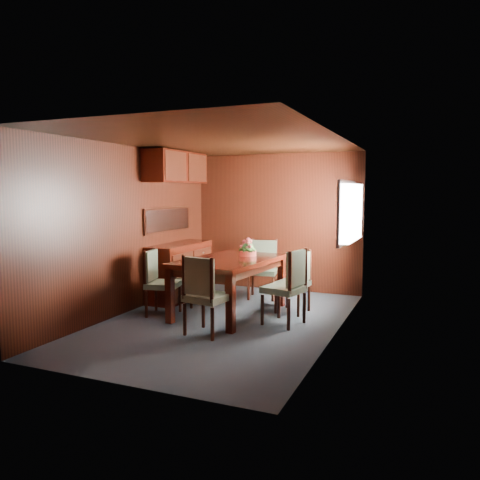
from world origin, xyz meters
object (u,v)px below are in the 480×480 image
at_px(flower_centerpiece, 248,247).
at_px(sideboard, 180,271).
at_px(chair_left_near, 158,278).
at_px(chair_right_near, 289,283).
at_px(chair_head, 204,291).
at_px(dining_table, 229,266).

bearing_deg(flower_centerpiece, sideboard, 168.95).
height_order(chair_left_near, chair_right_near, chair_right_near).
xyz_separation_m(sideboard, chair_head, (1.29, -1.66, 0.10)).
relative_size(dining_table, chair_left_near, 1.93).
relative_size(sideboard, dining_table, 0.78).
distance_m(sideboard, flower_centerpiece, 1.41).
relative_size(sideboard, chair_left_near, 1.50).
relative_size(sideboard, chair_head, 1.42).
xyz_separation_m(chair_right_near, chair_head, (-0.82, -0.83, -0.01)).
distance_m(chair_left_near, flower_centerpiece, 1.38).
relative_size(dining_table, chair_head, 1.83).
distance_m(chair_right_near, chair_head, 1.17).
distance_m(dining_table, flower_centerpiece, 0.46).
relative_size(chair_right_near, chair_head, 1.02).
distance_m(chair_left_near, chair_right_near, 1.87).
distance_m(chair_right_near, flower_centerpiece, 1.05).
xyz_separation_m(dining_table, chair_head, (0.12, -1.04, -0.14)).
bearing_deg(chair_right_near, chair_head, 148.89).
xyz_separation_m(dining_table, chair_right_near, (0.94, -0.21, -0.13)).
bearing_deg(chair_head, sideboard, 136.20).
xyz_separation_m(chair_left_near, chair_right_near, (1.86, 0.21, 0.04)).
relative_size(chair_right_near, flower_centerpiece, 3.73).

